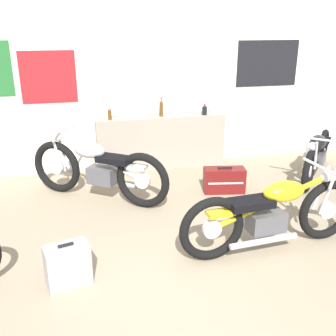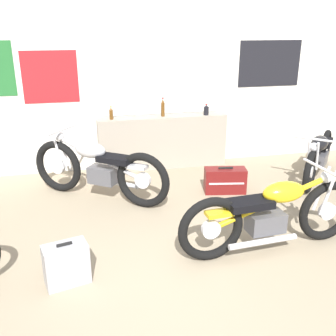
{
  "view_description": "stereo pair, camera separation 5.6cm",
  "coord_description": "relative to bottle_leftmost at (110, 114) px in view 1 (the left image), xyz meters",
  "views": [
    {
      "loc": [
        -0.89,
        -2.63,
        2.31
      ],
      "look_at": [
        0.15,
        1.58,
        0.7
      ],
      "focal_mm": 42.0,
      "sensor_mm": 36.0,
      "label": 1
    },
    {
      "loc": [
        -0.84,
        -2.64,
        2.31
      ],
      "look_at": [
        0.15,
        1.58,
        0.7
      ],
      "focal_mm": 42.0,
      "sensor_mm": 36.0,
      "label": 2
    }
  ],
  "objects": [
    {
      "name": "wall_back",
      "position": [
        0.33,
        0.19,
        0.44
      ],
      "size": [
        10.0,
        0.07,
        2.8
      ],
      "color": "silver",
      "rests_on": "ground_plane"
    },
    {
      "name": "hard_case_silver",
      "position": [
        -0.73,
        -2.89,
        -0.76
      ],
      "size": [
        0.44,
        0.32,
        0.42
      ],
      "color": "#9E9EA3",
      "rests_on": "ground_plane"
    },
    {
      "name": "ground_plane",
      "position": [
        0.32,
        -3.5,
        -0.96
      ],
      "size": [
        24.0,
        24.0,
        0.0
      ],
      "primitive_type": "plane",
      "color": "gray"
    },
    {
      "name": "hard_case_darkred",
      "position": [
        1.48,
        -1.24,
        -0.78
      ],
      "size": [
        0.62,
        0.35,
        0.38
      ],
      "color": "maroon",
      "rests_on": "ground_plane"
    },
    {
      "name": "bottle_leftmost",
      "position": [
        0.0,
        0.0,
        0.0
      ],
      "size": [
        0.06,
        0.06,
        0.21
      ],
      "color": "#5B3814",
      "rests_on": "sill_counter"
    },
    {
      "name": "motorcycle_black",
      "position": [
        3.09,
        -1.03,
        -0.58
      ],
      "size": [
        1.38,
        1.48,
        0.78
      ],
      "color": "black",
      "rests_on": "ground_plane"
    },
    {
      "name": "motorcycle_yellow",
      "position": [
        1.4,
        -2.79,
        -0.54
      ],
      "size": [
        2.09,
        0.64,
        0.88
      ],
      "color": "black",
      "rests_on": "ground_plane"
    },
    {
      "name": "motorcycle_silver",
      "position": [
        -0.3,
        -1.05,
        -0.52
      ],
      "size": [
        1.76,
        1.33,
        0.95
      ],
      "color": "black",
      "rests_on": "ground_plane"
    },
    {
      "name": "bottle_center",
      "position": [
        1.56,
        -0.04,
        -0.01
      ],
      "size": [
        0.08,
        0.08,
        0.19
      ],
      "color": "black",
      "rests_on": "sill_counter"
    },
    {
      "name": "sill_counter",
      "position": [
        0.84,
        0.01,
        -0.53
      ],
      "size": [
        2.14,
        0.28,
        0.87
      ],
      "color": "gray",
      "rests_on": "ground_plane"
    },
    {
      "name": "bottle_left_center",
      "position": [
        0.84,
        0.03,
        0.04
      ],
      "size": [
        0.06,
        0.06,
        0.31
      ],
      "color": "#5B3814",
      "rests_on": "sill_counter"
    }
  ]
}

